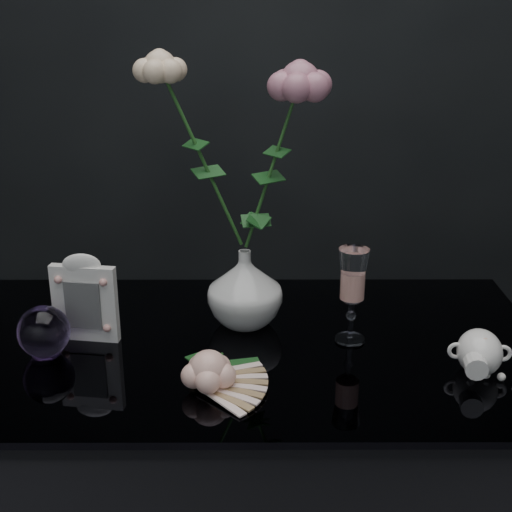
{
  "coord_description": "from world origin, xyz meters",
  "views": [
    {
      "loc": [
        0.02,
        -1.06,
        1.34
      ],
      "look_at": [
        0.02,
        0.06,
        0.92
      ],
      "focal_mm": 50.0,
      "sensor_mm": 36.0,
      "label": 1
    }
  ],
  "objects_px": {
    "picture_frame": "(84,297)",
    "paperweight": "(44,332)",
    "pearl_jar": "(480,350)",
    "loose_rose": "(209,370)",
    "vase": "(245,288)",
    "wine_glass": "(352,296)"
  },
  "relations": [
    {
      "from": "picture_frame",
      "to": "paperweight",
      "type": "distance_m",
      "value": 0.09
    },
    {
      "from": "pearl_jar",
      "to": "loose_rose",
      "type": "bearing_deg",
      "value": -165.71
    },
    {
      "from": "pearl_jar",
      "to": "picture_frame",
      "type": "bearing_deg",
      "value": 177.49
    },
    {
      "from": "paperweight",
      "to": "loose_rose",
      "type": "relative_size",
      "value": 0.47
    },
    {
      "from": "paperweight",
      "to": "loose_rose",
      "type": "xyz_separation_m",
      "value": [
        0.28,
        -0.11,
        -0.01
      ]
    },
    {
      "from": "loose_rose",
      "to": "vase",
      "type": "bearing_deg",
      "value": 94.68
    },
    {
      "from": "paperweight",
      "to": "pearl_jar",
      "type": "distance_m",
      "value": 0.72
    },
    {
      "from": "vase",
      "to": "wine_glass",
      "type": "xyz_separation_m",
      "value": [
        0.19,
        -0.07,
        0.01
      ]
    },
    {
      "from": "loose_rose",
      "to": "pearl_jar",
      "type": "bearing_deg",
      "value": 24.86
    },
    {
      "from": "vase",
      "to": "wine_glass",
      "type": "height_order",
      "value": "wine_glass"
    },
    {
      "from": "vase",
      "to": "paperweight",
      "type": "xyz_separation_m",
      "value": [
        -0.33,
        -0.12,
        -0.03
      ]
    },
    {
      "from": "wine_glass",
      "to": "vase",
      "type": "bearing_deg",
      "value": 160.12
    },
    {
      "from": "wine_glass",
      "to": "paperweight",
      "type": "relative_size",
      "value": 1.93
    },
    {
      "from": "wine_glass",
      "to": "loose_rose",
      "type": "height_order",
      "value": "wine_glass"
    },
    {
      "from": "picture_frame",
      "to": "paperweight",
      "type": "height_order",
      "value": "picture_frame"
    },
    {
      "from": "wine_glass",
      "to": "paperweight",
      "type": "height_order",
      "value": "wine_glass"
    },
    {
      "from": "picture_frame",
      "to": "loose_rose",
      "type": "xyz_separation_m",
      "value": [
        0.22,
        -0.17,
        -0.05
      ]
    },
    {
      "from": "vase",
      "to": "picture_frame",
      "type": "distance_m",
      "value": 0.28
    },
    {
      "from": "wine_glass",
      "to": "loose_rose",
      "type": "xyz_separation_m",
      "value": [
        -0.24,
        -0.16,
        -0.05
      ]
    },
    {
      "from": "paperweight",
      "to": "pearl_jar",
      "type": "xyz_separation_m",
      "value": [
        0.71,
        -0.05,
        -0.01
      ]
    },
    {
      "from": "vase",
      "to": "paperweight",
      "type": "relative_size",
      "value": 1.62
    },
    {
      "from": "wine_glass",
      "to": "pearl_jar",
      "type": "xyz_separation_m",
      "value": [
        0.19,
        -0.11,
        -0.05
      ]
    }
  ]
}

